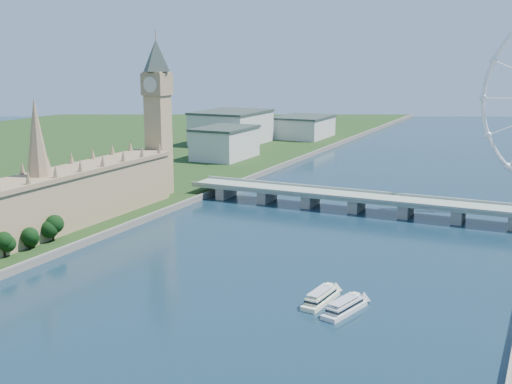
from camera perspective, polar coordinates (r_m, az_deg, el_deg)
The scene contains 6 objects.
parliament_range at distance 344.54m, azimuth -18.55°, elevation -1.07°, with size 24.00×200.00×70.00m.
big_ben at distance 421.40m, azimuth -8.76°, elevation 8.31°, with size 20.02×20.02×110.00m.
westminster_bridge at distance 395.51m, azimuth 8.97°, elevation -0.71°, with size 220.00×22.00×9.50m.
city_skyline at distance 639.14m, azimuth 19.06°, elevation 4.55°, with size 505.00×280.00×32.00m.
tour_boat_near at distance 250.71m, azimuth 5.76°, elevation -9.77°, with size 6.52×25.75×5.65m, color #F1F3CB, non-canonical shape.
tour_boat_far at distance 242.85m, azimuth 7.86°, elevation -10.56°, with size 6.55×25.83×5.67m, color silver, non-canonical shape.
Camera 1 is at (106.81, -70.94, 92.79)m, focal length 45.00 mm.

